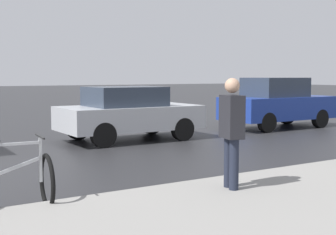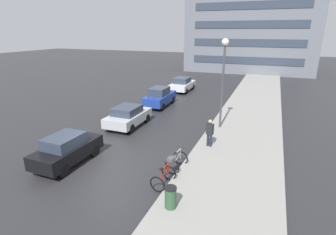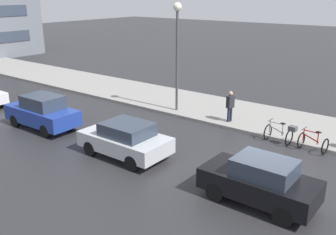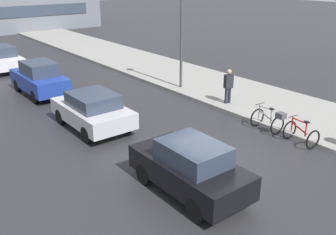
{
  "view_description": "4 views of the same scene",
  "coord_description": "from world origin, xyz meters",
  "views": [
    {
      "loc": [
        9.63,
        -0.59,
        1.81
      ],
      "look_at": [
        0.79,
        4.94,
        0.86
      ],
      "focal_mm": 50.0,
      "sensor_mm": 36.0,
      "label": 1
    },
    {
      "loc": [
        7.32,
        -10.08,
        6.57
      ],
      "look_at": [
        2.01,
        3.23,
        1.79
      ],
      "focal_mm": 28.0,
      "sensor_mm": 36.0,
      "label": 2
    },
    {
      "loc": [
        -12.38,
        -4.86,
        6.58
      ],
      "look_at": [
        -0.28,
        4.34,
        1.48
      ],
      "focal_mm": 40.0,
      "sensor_mm": 36.0,
      "label": 3
    },
    {
      "loc": [
        -8.27,
        -7.64,
        5.97
      ],
      "look_at": [
        -0.5,
        2.21,
        1.06
      ],
      "focal_mm": 40.0,
      "sensor_mm": 36.0,
      "label": 4
    }
  ],
  "objects": [
    {
      "name": "car_silver",
      "position": [
        -1.9,
        5.33,
        0.77
      ],
      "size": [
        1.96,
        3.84,
        1.49
      ],
      "color": "#B2B5BA",
      "rests_on": "ground"
    },
    {
      "name": "car_blue",
      "position": [
        -1.92,
        11.06,
        0.85
      ],
      "size": [
        1.77,
        4.07,
        1.73
      ],
      "color": "navy",
      "rests_on": "ground"
    },
    {
      "name": "pedestrian",
      "position": [
        4.36,
        3.81,
        1.0
      ],
      "size": [
        0.45,
        0.33,
        1.77
      ],
      "color": "#1E2333",
      "rests_on": "ground"
    }
  ]
}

